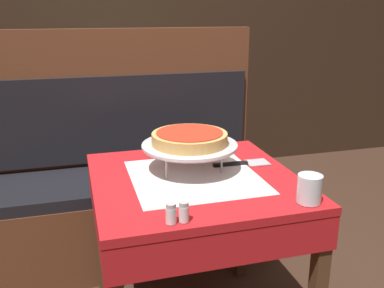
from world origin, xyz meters
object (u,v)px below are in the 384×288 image
object	(u,v)px
dining_table_rear	(116,116)
booth_bench	(132,194)
dining_table_front	(195,200)
water_glass_near	(309,189)
deep_dish_pizza	(190,138)
salt_shaker	(171,213)
pizza_pan_stand	(190,146)
pepper_shaker	(184,212)
pizza_server	(242,163)
condiment_caddy	(116,97)

from	to	relation	value
dining_table_rear	booth_bench	xyz separation A→B (m)	(-0.02, -0.81, -0.26)
dining_table_front	water_glass_near	distance (m)	0.46
deep_dish_pizza	salt_shaker	distance (m)	0.46
dining_table_front	deep_dish_pizza	distance (m)	0.24
pizza_pan_stand	pepper_shaker	world-z (taller)	pizza_pan_stand
dining_table_front	pepper_shaker	xyz separation A→B (m)	(-0.13, -0.34, 0.13)
dining_table_rear	pepper_shaker	bearing A→B (deg)	-89.92
dining_table_rear	pepper_shaker	size ratio (longest dim) A/B	11.21
pizza_server	pepper_shaker	world-z (taller)	pepper_shaker
pizza_server	salt_shaker	world-z (taller)	salt_shaker
dining_table_rear	booth_bench	distance (m)	0.85
booth_bench	water_glass_near	world-z (taller)	booth_bench
dining_table_rear	pepper_shaker	world-z (taller)	pepper_shaker
dining_table_rear	pepper_shaker	xyz separation A→B (m)	(0.00, -1.89, 0.15)
booth_bench	deep_dish_pizza	distance (m)	0.85
pizza_pan_stand	salt_shaker	world-z (taller)	pizza_pan_stand
pizza_server	dining_table_rear	bearing A→B (deg)	103.84
salt_shaker	pizza_pan_stand	bearing A→B (deg)	67.21
dining_table_front	salt_shaker	size ratio (longest dim) A/B	11.96
booth_bench	pizza_pan_stand	distance (m)	0.83
water_glass_near	condiment_caddy	xyz separation A→B (m)	(-0.43, 1.84, -0.02)
dining_table_rear	pizza_server	bearing A→B (deg)	-76.16
pizza_pan_stand	deep_dish_pizza	xyz separation A→B (m)	(0.00, -0.00, 0.03)
dining_table_rear	pizza_pan_stand	bearing A→B (deg)	-84.71
pizza_server	water_glass_near	world-z (taller)	water_glass_near
pizza_pan_stand	water_glass_near	distance (m)	0.50
salt_shaker	pepper_shaker	size ratio (longest dim) A/B	1.01
salt_shaker	water_glass_near	bearing A→B (deg)	2.35
dining_table_front	pepper_shaker	world-z (taller)	pepper_shaker
booth_bench	pizza_server	distance (m)	0.85
water_glass_near	pepper_shaker	xyz separation A→B (m)	(-0.43, -0.02, -0.02)
pepper_shaker	dining_table_rear	bearing A→B (deg)	90.08
booth_bench	pepper_shaker	xyz separation A→B (m)	(0.02, -1.08, 0.41)
dining_table_rear	water_glass_near	distance (m)	1.92
dining_table_rear	salt_shaker	distance (m)	1.89
dining_table_front	water_glass_near	world-z (taller)	water_glass_near
booth_bench	condiment_caddy	size ratio (longest dim) A/B	10.34
pizza_server	pepper_shaker	distance (m)	0.55
dining_table_front	water_glass_near	bearing A→B (deg)	-46.97
water_glass_near	salt_shaker	world-z (taller)	water_glass_near
dining_table_front	booth_bench	size ratio (longest dim) A/B	0.52
water_glass_near	condiment_caddy	distance (m)	1.89
deep_dish_pizza	condiment_caddy	xyz separation A→B (m)	(-0.13, 1.45, -0.11)
dining_table_front	pizza_pan_stand	distance (m)	0.21
dining_table_rear	condiment_caddy	xyz separation A→B (m)	(0.00, -0.03, 0.14)
deep_dish_pizza	salt_shaker	size ratio (longest dim) A/B	4.57
dining_table_rear	pizza_pan_stand	size ratio (longest dim) A/B	1.91
dining_table_front	deep_dish_pizza	bearing A→B (deg)	89.06
pizza_pan_stand	dining_table_rear	bearing A→B (deg)	95.29
deep_dish_pizza	pizza_server	size ratio (longest dim) A/B	1.24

